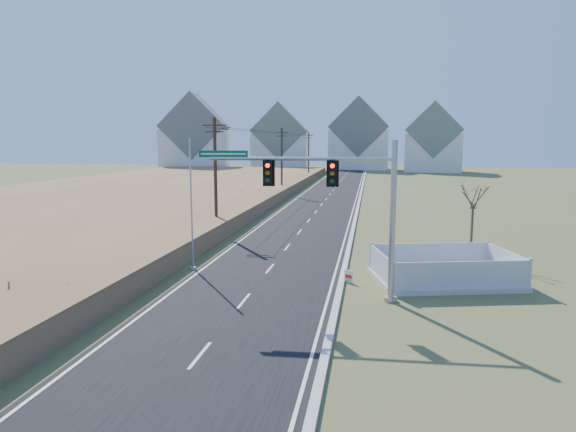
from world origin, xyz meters
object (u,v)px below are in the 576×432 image
object	(u,v)px
flagpole	(192,218)
bare_tree	(474,195)
open_sign	(349,276)
traffic_signal_mast	(350,203)
fence_enclosure	(444,276)

from	to	relation	value
flagpole	bare_tree	size ratio (longest dim) A/B	1.48
flagpole	open_sign	bearing A→B (deg)	-8.87
traffic_signal_mast	open_sign	size ratio (longest dim) A/B	14.64
fence_enclosure	open_sign	bearing A→B (deg)	177.93
traffic_signal_mast	bare_tree	distance (m)	11.63
fence_enclosure	bare_tree	bearing A→B (deg)	53.54
fence_enclosure	open_sign	size ratio (longest dim) A/B	12.65
traffic_signal_mast	open_sign	distance (m)	4.99
fence_enclosure	traffic_signal_mast	bearing A→B (deg)	-154.36
flagpole	bare_tree	world-z (taller)	flagpole
fence_enclosure	open_sign	xyz separation A→B (m)	(-4.82, -0.98, 0.03)
traffic_signal_mast	fence_enclosure	distance (m)	7.32
bare_tree	traffic_signal_mast	bearing A→B (deg)	-126.97
fence_enclosure	flagpole	xyz separation A→B (m)	(-13.62, 0.39, 2.63)
traffic_signal_mast	fence_enclosure	bearing A→B (deg)	37.39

